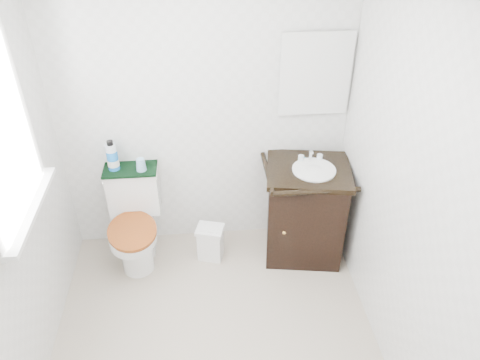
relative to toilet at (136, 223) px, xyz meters
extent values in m
plane|color=#BFB19A|center=(0.58, -0.97, -0.34)|extent=(2.40, 2.40, 0.00)
plane|color=silver|center=(0.58, 0.23, 0.86)|extent=(2.40, 0.00, 2.40)
plane|color=silver|center=(1.68, -0.97, 0.86)|extent=(0.00, 2.40, 2.40)
cube|color=silver|center=(1.39, 0.21, 1.11)|extent=(0.50, 0.02, 0.60)
cylinder|color=white|center=(0.00, -0.15, -0.15)|extent=(0.24, 0.24, 0.38)
cube|color=white|center=(0.00, 0.10, -0.15)|extent=(0.24, 0.28, 0.38)
cube|color=white|center=(0.00, 0.12, 0.22)|extent=(0.40, 0.18, 0.36)
cube|color=white|center=(0.00, 0.12, 0.41)|extent=(0.41, 0.20, 0.03)
cylinder|color=white|center=(0.00, -0.19, 0.04)|extent=(0.36, 0.36, 0.08)
cylinder|color=brown|center=(0.00, -0.19, 0.09)|extent=(0.43, 0.43, 0.03)
cube|color=black|center=(1.34, -0.06, 0.05)|extent=(0.66, 0.58, 0.78)
cube|color=black|center=(1.34, -0.06, 0.46)|extent=(0.70, 0.63, 0.04)
cylinder|color=white|center=(1.37, -0.09, 0.49)|extent=(0.32, 0.32, 0.01)
ellipsoid|color=white|center=(1.37, -0.09, 0.43)|extent=(0.28, 0.28, 0.14)
cylinder|color=silver|center=(1.37, 0.04, 0.53)|extent=(0.02, 0.02, 0.10)
cube|color=white|center=(0.58, -0.07, -0.20)|extent=(0.22, 0.19, 0.27)
cube|color=white|center=(0.58, -0.07, -0.05)|extent=(0.25, 0.22, 0.03)
cube|color=black|center=(0.00, 0.12, 0.44)|extent=(0.40, 0.22, 0.02)
cylinder|color=blue|center=(-0.12, 0.13, 0.52)|extent=(0.08, 0.08, 0.16)
cylinder|color=silver|center=(-0.12, 0.13, 0.63)|extent=(0.08, 0.08, 0.05)
cylinder|color=black|center=(-0.12, 0.13, 0.67)|extent=(0.05, 0.05, 0.03)
cone|color=#7CA8CC|center=(0.09, 0.09, 0.49)|extent=(0.08, 0.08, 0.10)
ellipsoid|color=#187076|center=(1.32, 0.07, 0.49)|extent=(0.06, 0.04, 0.02)
camera|label=1|loc=(0.56, -2.92, 2.39)|focal=35.00mm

